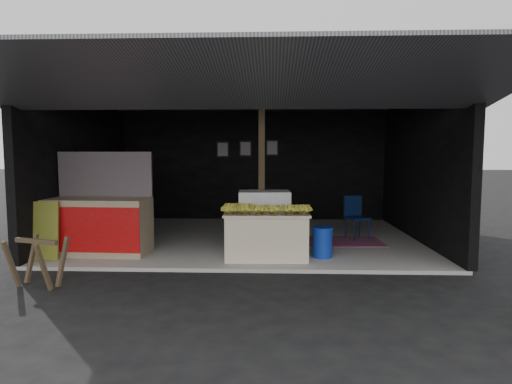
{
  "coord_description": "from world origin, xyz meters",
  "views": [
    {
      "loc": [
        0.5,
        -6.35,
        1.83
      ],
      "look_at": [
        0.2,
        1.51,
        1.1
      ],
      "focal_mm": 30.0,
      "sensor_mm": 36.0,
      "label": 1
    }
  ],
  "objects_px": {
    "plastic_chair": "(355,213)",
    "white_crate": "(264,219)",
    "banana_table": "(266,235)",
    "neighbor_stall": "(99,223)",
    "sawhorse": "(37,257)",
    "water_barrel": "(323,243)"
  },
  "relations": [
    {
      "from": "plastic_chair",
      "to": "white_crate",
      "type": "bearing_deg",
      "value": -176.56
    },
    {
      "from": "banana_table",
      "to": "neighbor_stall",
      "type": "relative_size",
      "value": 0.8
    },
    {
      "from": "sawhorse",
      "to": "water_barrel",
      "type": "relative_size",
      "value": 1.53
    },
    {
      "from": "sawhorse",
      "to": "water_barrel",
      "type": "xyz_separation_m",
      "value": [
        4.03,
        1.61,
        -0.12
      ]
    },
    {
      "from": "sawhorse",
      "to": "plastic_chair",
      "type": "distance_m",
      "value": 5.87
    },
    {
      "from": "white_crate",
      "to": "plastic_chair",
      "type": "bearing_deg",
      "value": 21.77
    },
    {
      "from": "white_crate",
      "to": "sawhorse",
      "type": "relative_size",
      "value": 1.42
    },
    {
      "from": "water_barrel",
      "to": "plastic_chair",
      "type": "distance_m",
      "value": 1.87
    },
    {
      "from": "white_crate",
      "to": "sawhorse",
      "type": "distance_m",
      "value": 3.86
    },
    {
      "from": "neighbor_stall",
      "to": "plastic_chair",
      "type": "relative_size",
      "value": 2.03
    },
    {
      "from": "white_crate",
      "to": "water_barrel",
      "type": "height_order",
      "value": "white_crate"
    },
    {
      "from": "banana_table",
      "to": "neighbor_stall",
      "type": "bearing_deg",
      "value": 174.4
    },
    {
      "from": "neighbor_stall",
      "to": "sawhorse",
      "type": "bearing_deg",
      "value": -92.69
    },
    {
      "from": "water_barrel",
      "to": "plastic_chair",
      "type": "bearing_deg",
      "value": 62.49
    },
    {
      "from": "banana_table",
      "to": "plastic_chair",
      "type": "relative_size",
      "value": 1.63
    },
    {
      "from": "sawhorse",
      "to": "water_barrel",
      "type": "height_order",
      "value": "sawhorse"
    },
    {
      "from": "sawhorse",
      "to": "plastic_chair",
      "type": "xyz_separation_m",
      "value": [
        4.89,
        3.25,
        0.15
      ]
    },
    {
      "from": "banana_table",
      "to": "white_crate",
      "type": "relative_size",
      "value": 1.36
    },
    {
      "from": "neighbor_stall",
      "to": "sawhorse",
      "type": "height_order",
      "value": "neighbor_stall"
    },
    {
      "from": "banana_table",
      "to": "water_barrel",
      "type": "relative_size",
      "value": 2.95
    },
    {
      "from": "banana_table",
      "to": "plastic_chair",
      "type": "bearing_deg",
      "value": 41.97
    },
    {
      "from": "white_crate",
      "to": "water_barrel",
      "type": "bearing_deg",
      "value": -41.07
    }
  ]
}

